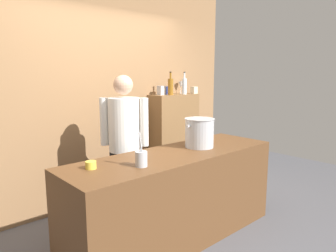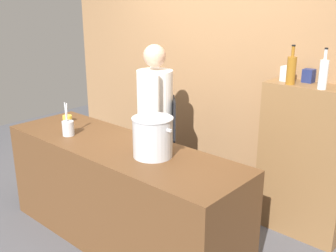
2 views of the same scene
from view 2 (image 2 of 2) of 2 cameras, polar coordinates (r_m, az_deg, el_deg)
ground_plane at (r=3.74m, az=-6.55°, el=-15.78°), size 8.00×8.00×0.00m
brick_back_panel at (r=4.20m, az=7.26°, el=10.07°), size 4.40×0.10×3.00m
prep_counter at (r=3.51m, az=-6.81°, el=-9.65°), size 2.31×0.70×0.90m
bar_cabinet at (r=3.72m, az=18.90°, el=-4.84°), size 0.76×0.32×1.37m
chef at (r=3.83m, az=-1.78°, el=1.23°), size 0.44×0.44×1.66m
stockpot_large at (r=3.03m, az=-2.21°, el=-1.59°), size 0.38×0.32×0.31m
utensil_crock at (r=3.62m, az=-14.10°, el=-0.24°), size 0.10×0.10×0.30m
butter_jar at (r=4.03m, az=-14.20°, el=1.03°), size 0.09×0.09×0.06m
wine_bottle_amber at (r=3.48m, az=17.22°, el=7.71°), size 0.08×0.08×0.33m
wine_bottle_clear at (r=3.37m, az=21.33°, el=6.98°), size 0.07×0.07×0.32m
spice_tin_navy at (r=3.61m, az=19.47°, el=6.79°), size 0.09×0.09×0.11m
spice_tin_silver at (r=3.61m, az=16.66°, el=7.19°), size 0.09×0.09×0.13m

